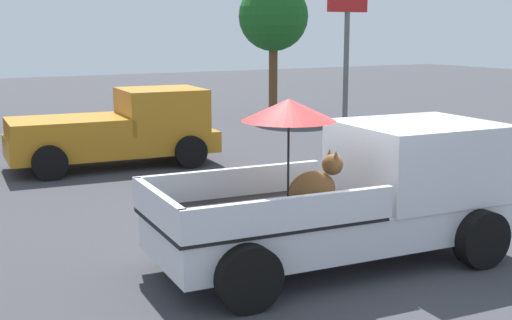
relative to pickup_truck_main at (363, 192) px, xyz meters
The scene contains 5 objects.
ground_plane 1.07m from the pickup_truck_main, behind, with size 80.00×80.00×0.00m, color #38383D.
pickup_truck_main is the anchor object (origin of this frame).
pickup_truck_red 8.24m from the pickup_truck_main, 94.82° to the left, with size 4.94×2.51×1.80m.
motel_sign 11.82m from the pickup_truck_main, 54.18° to the left, with size 1.40×0.16×4.59m.
tree_by_lot 16.25m from the pickup_truck_main, 63.31° to the left, with size 2.52×2.52×4.92m.
Camera 1 is at (-5.47, -7.39, 3.22)m, focal length 48.28 mm.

